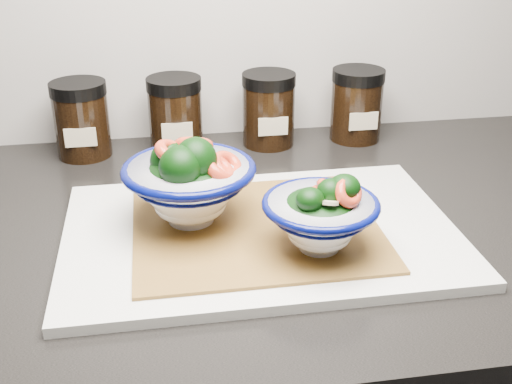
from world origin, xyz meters
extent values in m
cube|color=black|center=(0.00, 1.45, 0.88)|extent=(3.50, 0.60, 0.04)
cube|color=silver|center=(-0.01, 1.40, 0.91)|extent=(0.45, 0.30, 0.01)
cube|color=#A06F30|center=(-0.02, 1.40, 0.91)|extent=(0.28, 0.24, 0.00)
cylinder|color=white|center=(-0.09, 1.43, 0.92)|extent=(0.05, 0.05, 0.01)
ellipsoid|color=white|center=(-0.09, 1.43, 0.94)|extent=(0.08, 0.08, 0.04)
torus|color=#040A4A|center=(-0.09, 1.43, 0.98)|extent=(0.15, 0.15, 0.01)
torus|color=#040A4A|center=(-0.09, 1.43, 0.97)|extent=(0.13, 0.13, 0.00)
ellipsoid|color=black|center=(-0.09, 1.43, 0.97)|extent=(0.11, 0.11, 0.05)
ellipsoid|color=black|center=(-0.11, 1.41, 0.99)|extent=(0.04, 0.04, 0.04)
cylinder|color=#477233|center=(-0.11, 1.41, 0.97)|extent=(0.01, 0.01, 0.02)
ellipsoid|color=black|center=(-0.10, 1.40, 1.00)|extent=(0.05, 0.05, 0.05)
cylinder|color=#477233|center=(-0.10, 1.40, 0.98)|extent=(0.02, 0.01, 0.03)
ellipsoid|color=black|center=(-0.11, 1.41, 0.98)|extent=(0.04, 0.04, 0.03)
cylinder|color=#477233|center=(-0.11, 1.41, 0.97)|extent=(0.01, 0.02, 0.03)
ellipsoid|color=black|center=(-0.08, 1.41, 1.00)|extent=(0.05, 0.05, 0.05)
cylinder|color=#477233|center=(-0.08, 1.41, 0.98)|extent=(0.02, 0.01, 0.03)
ellipsoid|color=black|center=(-0.11, 1.44, 0.99)|extent=(0.05, 0.05, 0.05)
cylinder|color=#477233|center=(-0.11, 1.44, 0.97)|extent=(0.02, 0.02, 0.03)
torus|color=#CA4626|center=(-0.06, 1.41, 0.99)|extent=(0.06, 0.06, 0.05)
torus|color=#CA4626|center=(-0.05, 1.42, 0.99)|extent=(0.06, 0.06, 0.04)
torus|color=#CA4626|center=(-0.08, 1.45, 1.00)|extent=(0.05, 0.05, 0.04)
torus|color=#CA4626|center=(-0.09, 1.44, 0.99)|extent=(0.06, 0.05, 0.05)
torus|color=#CA4626|center=(-0.11, 1.43, 1.00)|extent=(0.06, 0.07, 0.05)
cylinder|color=#CCBC8E|center=(-0.11, 1.42, 1.00)|extent=(0.02, 0.02, 0.01)
cylinder|color=#CCBC8E|center=(-0.10, 1.46, 1.00)|extent=(0.02, 0.02, 0.01)
cylinder|color=white|center=(0.04, 1.34, 0.92)|extent=(0.04, 0.04, 0.01)
ellipsoid|color=white|center=(0.04, 1.34, 0.93)|extent=(0.07, 0.07, 0.03)
torus|color=#040A4A|center=(0.04, 1.34, 0.97)|extent=(0.13, 0.13, 0.01)
torus|color=#040A4A|center=(0.04, 1.34, 0.96)|extent=(0.10, 0.10, 0.00)
ellipsoid|color=black|center=(0.04, 1.34, 0.96)|extent=(0.09, 0.09, 0.04)
ellipsoid|color=black|center=(0.05, 1.34, 0.98)|extent=(0.03, 0.03, 0.03)
cylinder|color=#477233|center=(0.05, 1.34, 0.97)|extent=(0.01, 0.01, 0.02)
ellipsoid|color=black|center=(0.06, 1.34, 0.99)|extent=(0.03, 0.03, 0.03)
cylinder|color=#477233|center=(0.06, 1.34, 0.98)|extent=(0.01, 0.01, 0.02)
ellipsoid|color=black|center=(0.03, 1.33, 0.98)|extent=(0.03, 0.03, 0.03)
cylinder|color=#477233|center=(0.03, 1.33, 0.97)|extent=(0.01, 0.01, 0.02)
torus|color=#CA4626|center=(0.05, 1.35, 0.98)|extent=(0.05, 0.05, 0.03)
torus|color=#CA4626|center=(0.05, 1.36, 0.98)|extent=(0.05, 0.05, 0.04)
torus|color=#CA4626|center=(0.07, 1.33, 0.99)|extent=(0.05, 0.04, 0.05)
cylinder|color=#CCBC8E|center=(0.04, 1.32, 0.98)|extent=(0.02, 0.02, 0.01)
cylinder|color=black|center=(-0.23, 1.69, 0.95)|extent=(0.08, 0.08, 0.09)
cylinder|color=black|center=(-0.23, 1.69, 1.00)|extent=(0.08, 0.08, 0.02)
cube|color=#C6B793|center=(-0.23, 1.65, 0.94)|extent=(0.05, 0.00, 0.03)
cylinder|color=black|center=(-0.09, 1.69, 0.95)|extent=(0.08, 0.08, 0.09)
cylinder|color=black|center=(-0.09, 1.69, 1.00)|extent=(0.08, 0.08, 0.02)
cube|color=#C6B793|center=(-0.09, 1.65, 0.94)|extent=(0.04, 0.00, 0.03)
cylinder|color=black|center=(0.05, 1.69, 0.95)|extent=(0.08, 0.08, 0.09)
cylinder|color=black|center=(0.05, 1.69, 1.00)|extent=(0.08, 0.08, 0.02)
cube|color=#C6B793|center=(0.05, 1.65, 0.94)|extent=(0.04, 0.00, 0.03)
cylinder|color=black|center=(0.19, 1.69, 0.95)|extent=(0.08, 0.08, 0.09)
cylinder|color=black|center=(0.19, 1.69, 1.00)|extent=(0.08, 0.08, 0.02)
cube|color=#C6B793|center=(0.19, 1.65, 0.94)|extent=(0.04, 0.00, 0.03)
camera|label=1|loc=(-0.12, 0.76, 1.28)|focal=45.00mm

